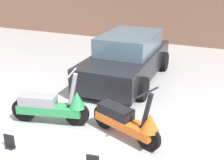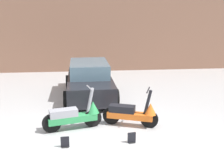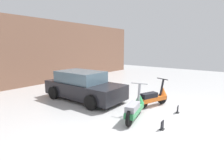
{
  "view_description": "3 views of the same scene",
  "coord_description": "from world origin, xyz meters",
  "px_view_note": "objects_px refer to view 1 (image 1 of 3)",
  "views": [
    {
      "loc": [
        2.65,
        -3.39,
        2.87
      ],
      "look_at": [
        0.35,
        1.88,
        0.62
      ],
      "focal_mm": 45.0,
      "sensor_mm": 36.0,
      "label": 1
    },
    {
      "loc": [
        -0.12,
        -6.37,
        3.08
      ],
      "look_at": [
        0.73,
        2.12,
        0.97
      ],
      "focal_mm": 45.0,
      "sensor_mm": 36.0,
      "label": 2
    },
    {
      "loc": [
        -5.16,
        -2.07,
        2.33
      ],
      "look_at": [
        0.36,
        2.25,
        0.99
      ],
      "focal_mm": 28.0,
      "sensor_mm": 36.0,
      "label": 3
    }
  ],
  "objects_px": {
    "scooter_front_right": "(128,121)",
    "placard_near_left_scooter": "(10,142)",
    "car_rear_left": "(127,58)",
    "scooter_front_left": "(53,105)"
  },
  "relations": [
    {
      "from": "scooter_front_right",
      "to": "placard_near_left_scooter",
      "type": "relative_size",
      "value": 5.67
    },
    {
      "from": "scooter_front_right",
      "to": "placard_near_left_scooter",
      "type": "distance_m",
      "value": 2.08
    },
    {
      "from": "car_rear_left",
      "to": "scooter_front_right",
      "type": "bearing_deg",
      "value": 19.44
    },
    {
      "from": "scooter_front_left",
      "to": "placard_near_left_scooter",
      "type": "distance_m",
      "value": 1.08
    },
    {
      "from": "car_rear_left",
      "to": "scooter_front_left",
      "type": "bearing_deg",
      "value": -9.98
    },
    {
      "from": "placard_near_left_scooter",
      "to": "scooter_front_left",
      "type": "bearing_deg",
      "value": 78.21
    },
    {
      "from": "car_rear_left",
      "to": "placard_near_left_scooter",
      "type": "relative_size",
      "value": 14.41
    },
    {
      "from": "scooter_front_right",
      "to": "car_rear_left",
      "type": "height_order",
      "value": "car_rear_left"
    },
    {
      "from": "scooter_front_left",
      "to": "placard_near_left_scooter",
      "type": "bearing_deg",
      "value": -116.13
    },
    {
      "from": "scooter_front_left",
      "to": "scooter_front_right",
      "type": "xyz_separation_m",
      "value": [
        1.55,
        0.05,
        -0.01
      ]
    }
  ]
}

